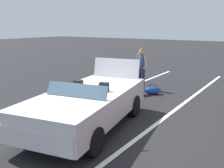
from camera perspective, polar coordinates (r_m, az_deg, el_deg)
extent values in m
plane|color=black|center=(6.81, -5.29, -9.35)|extent=(80.00, 80.00, 0.00)
cube|color=silver|center=(7.65, -13.08, -7.10)|extent=(18.00, 0.12, 0.01)
cube|color=silver|center=(6.10, 5.17, -12.05)|extent=(18.00, 0.12, 0.01)
cube|color=silver|center=(6.60, -5.40, -4.35)|extent=(4.35, 2.49, 0.64)
cube|color=silver|center=(5.49, -12.52, -9.47)|extent=(1.60, 1.89, 0.38)
cube|color=slate|center=(6.04, -7.78, -1.39)|extent=(0.47, 1.56, 0.31)
cube|color=black|center=(6.50, -1.76, -0.63)|extent=(0.20, 0.25, 0.22)
cube|color=black|center=(6.84, -7.41, -0.07)|extent=(0.20, 0.25, 0.22)
cube|color=silver|center=(8.19, 0.93, 3.37)|extent=(0.45, 1.50, 0.63)
cylinder|color=black|center=(5.31, -4.02, -12.41)|extent=(0.63, 0.33, 0.60)
cylinder|color=black|center=(6.16, -17.81, -9.38)|extent=(0.63, 0.33, 0.60)
cylinder|color=black|center=(7.51, 4.73, -4.76)|extent=(0.63, 0.33, 0.60)
cylinder|color=black|center=(8.13, -6.20, -3.42)|extent=(0.63, 0.33, 0.60)
cube|color=black|center=(10.83, 0.10, 1.12)|extent=(0.55, 0.53, 0.74)
cube|color=black|center=(10.98, -0.12, 0.99)|extent=(0.30, 0.27, 0.41)
cylinder|color=gray|center=(10.63, -0.47, 3.67)|extent=(0.03, 0.03, 0.27)
cylinder|color=gray|center=(10.70, 0.89, 3.73)|extent=(0.03, 0.03, 0.27)
cylinder|color=black|center=(10.65, 0.22, 4.42)|extent=(0.22, 0.19, 0.03)
sphere|color=black|center=(10.76, -0.61, -0.86)|extent=(0.04, 0.04, 0.04)
sphere|color=black|center=(10.85, 1.10, -0.75)|extent=(0.04, 0.04, 0.04)
cube|color=orange|center=(9.80, 4.75, -0.52)|extent=(0.47, 0.40, 0.62)
sphere|color=black|center=(10.02, 5.12, -1.95)|extent=(0.04, 0.04, 0.04)
sphere|color=black|center=(9.87, 3.76, -2.14)|extent=(0.04, 0.04, 0.04)
cube|color=orange|center=(10.19, -0.83, -0.31)|extent=(0.38, 0.38, 0.50)
cube|color=#A25F13|center=(10.09, -0.72, -0.66)|extent=(0.20, 0.21, 0.28)
cylinder|color=gray|center=(10.17, -0.36, 2.00)|extent=(0.03, 0.03, 0.31)
cylinder|color=gray|center=(10.14, -1.40, 1.96)|extent=(0.03, 0.03, 0.31)
cylinder|color=black|center=(10.13, -0.89, 2.84)|extent=(0.15, 0.15, 0.03)
sphere|color=black|center=(10.33, -0.24, -1.44)|extent=(0.04, 0.04, 0.04)
sphere|color=black|center=(10.30, -1.54, -1.50)|extent=(0.04, 0.04, 0.04)
ellipsoid|color=#1E479E|center=(9.95, 8.88, -1.38)|extent=(0.66, 0.67, 0.30)
torus|color=black|center=(9.91, 8.92, -0.37)|extent=(0.53, 0.53, 0.02)
cylinder|color=#1E2338|center=(10.64, 6.75, 1.05)|extent=(0.18, 0.18, 0.82)
cylinder|color=#1E2338|center=(10.77, 5.94, 1.21)|extent=(0.18, 0.18, 0.82)
ellipsoid|color=#334C8C|center=(10.59, 6.44, 4.89)|extent=(0.29, 0.36, 0.60)
sphere|color=tan|center=(10.54, 6.49, 7.02)|extent=(0.21, 0.21, 0.21)
sphere|color=olive|center=(10.54, 6.50, 7.27)|extent=(0.18, 0.18, 0.18)
cylinder|color=tan|center=(10.45, 7.30, 5.13)|extent=(0.13, 0.21, 0.53)
cylinder|color=tan|center=(10.71, 5.61, 5.36)|extent=(0.13, 0.21, 0.53)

